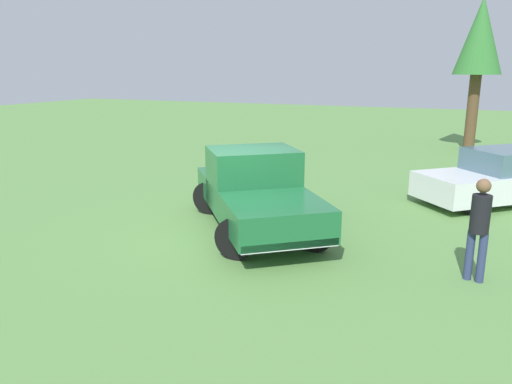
# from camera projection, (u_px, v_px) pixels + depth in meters

# --- Properties ---
(ground_plane) EXTENTS (80.00, 80.00, 0.00)m
(ground_plane) POSITION_uv_depth(u_px,v_px,m) (232.00, 232.00, 11.05)
(ground_plane) COLOR #5B8C47
(pickup_truck) EXTENTS (4.61, 5.10, 1.84)m
(pickup_truck) POSITION_uv_depth(u_px,v_px,m) (255.00, 188.00, 11.09)
(pickup_truck) COLOR black
(pickup_truck) RESTS_ON ground_plane
(sedan_near) EXTENTS (4.57, 4.42, 1.48)m
(sedan_near) POSITION_uv_depth(u_px,v_px,m) (501.00, 178.00, 13.36)
(sedan_near) COLOR black
(sedan_near) RESTS_ON ground_plane
(person_bystander) EXTENTS (0.39, 0.39, 1.82)m
(person_bystander) POSITION_uv_depth(u_px,v_px,m) (479.00, 224.00, 8.27)
(person_bystander) COLOR navy
(person_bystander) RESTS_ON ground_plane
(tree_back_right) EXTENTS (2.06, 2.06, 6.67)m
(tree_back_right) POSITION_uv_depth(u_px,v_px,m) (480.00, 40.00, 21.37)
(tree_back_right) COLOR brown
(tree_back_right) RESTS_ON ground_plane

